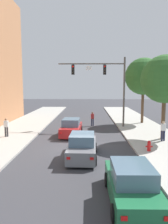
{
  "coord_description": "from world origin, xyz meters",
  "views": [
    {
      "loc": [
        0.72,
        -15.09,
        4.59
      ],
      "look_at": [
        0.3,
        6.04,
        2.0
      ],
      "focal_mm": 34.07,
      "sensor_mm": 36.0,
      "label": 1
    }
  ],
  "objects_px": {
    "pedestrian_sidewalk_left_walker": "(6,126)",
    "fire_hydrant": "(149,146)",
    "street_tree_nearest": "(165,79)",
    "street_tree_second": "(143,77)",
    "traffic_signal_mast": "(105,79)",
    "car_third_green": "(131,185)",
    "car_following_grey": "(82,147)",
    "pedestrian_crossing_road": "(92,118)",
    "pedestrian_sidewalk_right_walker": "(163,130)",
    "car_lead_red": "(71,128)"
  },
  "relations": [
    {
      "from": "pedestrian_sidewalk_left_walker",
      "to": "fire_hydrant",
      "type": "relative_size",
      "value": 2.28
    },
    {
      "from": "street_tree_nearest",
      "to": "street_tree_second",
      "type": "xyz_separation_m",
      "value": [
        0.25,
        7.89,
        0.57
      ]
    },
    {
      "from": "traffic_signal_mast",
      "to": "street_tree_second",
      "type": "bearing_deg",
      "value": 28.33
    },
    {
      "from": "fire_hydrant",
      "to": "street_tree_nearest",
      "type": "bearing_deg",
      "value": 58.69
    },
    {
      "from": "car_third_green",
      "to": "street_tree_second",
      "type": "bearing_deg",
      "value": 74.64
    },
    {
      "from": "car_following_grey",
      "to": "pedestrian_crossing_road",
      "type": "distance_m",
      "value": 11.06
    },
    {
      "from": "fire_hydrant",
      "to": "street_tree_nearest",
      "type": "distance_m",
      "value": 6.18
    },
    {
      "from": "car_third_green",
      "to": "pedestrian_sidewalk_right_walker",
      "type": "height_order",
      "value": "pedestrian_sidewalk_right_walker"
    },
    {
      "from": "car_lead_red",
      "to": "street_tree_nearest",
      "type": "distance_m",
      "value": 9.18
    },
    {
      "from": "car_lead_red",
      "to": "fire_hydrant",
      "type": "height_order",
      "value": "car_lead_red"
    },
    {
      "from": "traffic_signal_mast",
      "to": "pedestrian_crossing_road",
      "type": "distance_m",
      "value": 4.78
    },
    {
      "from": "car_third_green",
      "to": "street_tree_second",
      "type": "distance_m",
      "value": 19.01
    },
    {
      "from": "traffic_signal_mast",
      "to": "pedestrian_sidewalk_right_walker",
      "type": "xyz_separation_m",
      "value": [
        4.28,
        -6.07,
        -4.31
      ]
    },
    {
      "from": "fire_hydrant",
      "to": "street_tree_second",
      "type": "distance_m",
      "value": 12.74
    },
    {
      "from": "traffic_signal_mast",
      "to": "pedestrian_sidewalk_left_walker",
      "type": "bearing_deg",
      "value": -151.82
    },
    {
      "from": "car_following_grey",
      "to": "fire_hydrant",
      "type": "bearing_deg",
      "value": 13.27
    },
    {
      "from": "pedestrian_sidewalk_left_walker",
      "to": "street_tree_nearest",
      "type": "relative_size",
      "value": 0.23
    },
    {
      "from": "car_lead_red",
      "to": "car_third_green",
      "type": "bearing_deg",
      "value": -74.08
    },
    {
      "from": "car_following_grey",
      "to": "car_third_green",
      "type": "distance_m",
      "value": 5.62
    },
    {
      "from": "car_third_green",
      "to": "pedestrian_sidewalk_right_walker",
      "type": "bearing_deg",
      "value": 64.1
    },
    {
      "from": "traffic_signal_mast",
      "to": "pedestrian_crossing_road",
      "type": "bearing_deg",
      "value": 140.19
    },
    {
      "from": "street_tree_nearest",
      "to": "street_tree_second",
      "type": "distance_m",
      "value": 7.92
    },
    {
      "from": "street_tree_second",
      "to": "street_tree_nearest",
      "type": "bearing_deg",
      "value": -91.78
    },
    {
      "from": "pedestrian_crossing_road",
      "to": "street_tree_second",
      "type": "height_order",
      "value": "street_tree_second"
    },
    {
      "from": "pedestrian_sidewalk_right_walker",
      "to": "street_tree_nearest",
      "type": "xyz_separation_m",
      "value": [
        0.21,
        0.73,
        4.08
      ]
    },
    {
      "from": "pedestrian_crossing_road",
      "to": "street_tree_nearest",
      "type": "relative_size",
      "value": 0.23
    },
    {
      "from": "traffic_signal_mast",
      "to": "pedestrian_sidewalk_left_walker",
      "type": "height_order",
      "value": "traffic_signal_mast"
    },
    {
      "from": "traffic_signal_mast",
      "to": "street_tree_nearest",
      "type": "height_order",
      "value": "traffic_signal_mast"
    },
    {
      "from": "fire_hydrant",
      "to": "street_tree_second",
      "type": "height_order",
      "value": "street_tree_second"
    },
    {
      "from": "pedestrian_sidewalk_right_walker",
      "to": "fire_hydrant",
      "type": "xyz_separation_m",
      "value": [
        -1.91,
        -2.76,
        -0.56
      ]
    },
    {
      "from": "car_lead_red",
      "to": "car_following_grey",
      "type": "xyz_separation_m",
      "value": [
        1.19,
        -6.21,
        0.0
      ]
    },
    {
      "from": "fire_hydrant",
      "to": "street_tree_nearest",
      "type": "height_order",
      "value": "street_tree_nearest"
    },
    {
      "from": "car_following_grey",
      "to": "fire_hydrant",
      "type": "xyz_separation_m",
      "value": [
        4.56,
        1.08,
        -0.22
      ]
    },
    {
      "from": "street_tree_nearest",
      "to": "street_tree_second",
      "type": "relative_size",
      "value": 0.9
    },
    {
      "from": "pedestrian_sidewalk_left_walker",
      "to": "street_tree_second",
      "type": "bearing_deg",
      "value": 28.24
    },
    {
      "from": "pedestrian_sidewalk_right_walker",
      "to": "car_third_green",
      "type": "bearing_deg",
      "value": -115.9
    },
    {
      "from": "car_following_grey",
      "to": "car_third_green",
      "type": "height_order",
      "value": "same"
    },
    {
      "from": "pedestrian_crossing_road",
      "to": "street_tree_nearest",
      "type": "bearing_deg",
      "value": -47.91
    },
    {
      "from": "car_third_green",
      "to": "pedestrian_sidewalk_right_walker",
      "type": "xyz_separation_m",
      "value": [
        4.4,
        9.06,
        0.34
      ]
    },
    {
      "from": "car_lead_red",
      "to": "street_tree_nearest",
      "type": "height_order",
      "value": "street_tree_nearest"
    },
    {
      "from": "traffic_signal_mast",
      "to": "car_lead_red",
      "type": "relative_size",
      "value": 1.74
    },
    {
      "from": "street_tree_second",
      "to": "car_lead_red",
      "type": "bearing_deg",
      "value": -142.38
    },
    {
      "from": "traffic_signal_mast",
      "to": "car_third_green",
      "type": "bearing_deg",
      "value": -90.47
    },
    {
      "from": "car_third_green",
      "to": "street_tree_nearest",
      "type": "distance_m",
      "value": 11.7
    },
    {
      "from": "car_following_grey",
      "to": "street_tree_second",
      "type": "relative_size",
      "value": 0.55
    },
    {
      "from": "car_lead_red",
      "to": "car_following_grey",
      "type": "bearing_deg",
      "value": -79.15
    },
    {
      "from": "traffic_signal_mast",
      "to": "car_lead_red",
      "type": "distance_m",
      "value": 6.84
    },
    {
      "from": "car_following_grey",
      "to": "street_tree_second",
      "type": "height_order",
      "value": "street_tree_second"
    },
    {
      "from": "traffic_signal_mast",
      "to": "car_following_grey",
      "type": "distance_m",
      "value": 11.16
    },
    {
      "from": "traffic_signal_mast",
      "to": "car_following_grey",
      "type": "xyz_separation_m",
      "value": [
        -2.2,
        -9.91,
        -4.65
      ]
    }
  ]
}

